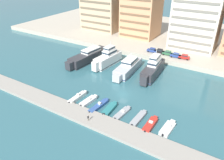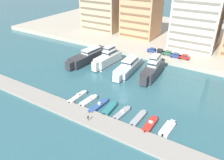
{
  "view_description": "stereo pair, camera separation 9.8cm",
  "coord_description": "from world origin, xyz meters",
  "px_view_note": "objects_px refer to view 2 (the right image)",
  "views": [
    {
      "loc": [
        26.16,
        -49.31,
        35.48
      ],
      "look_at": [
        -5.2,
        1.9,
        2.5
      ],
      "focal_mm": 35.0,
      "sensor_mm": 36.0,
      "label": 1
    },
    {
      "loc": [
        26.25,
        -49.26,
        35.48
      ],
      "look_at": [
        -5.2,
        1.9,
        2.5
      ],
      "focal_mm": 35.0,
      "sensor_mm": 36.0,
      "label": 2
    }
  ],
  "objects_px": {
    "motorboat_white_far_left": "(78,97)",
    "car_blue_center_left": "(176,55)",
    "motorboat_red_mid_right": "(150,125)",
    "car_blue_far_left": "(152,50)",
    "motorboat_white_right": "(168,128)",
    "yacht_charcoal_center_left": "(153,69)",
    "motorboat_grey_center_right": "(138,118)",
    "yacht_charcoal_far_left": "(89,56)",
    "yacht_silver_mid_left": "(128,67)",
    "pedestrian_near_edge": "(88,117)",
    "yacht_white_left": "(108,59)",
    "motorboat_white_left": "(89,101)",
    "motorboat_blue_mid_left": "(99,106)",
    "motorboat_grey_center": "(122,113)",
    "car_black_left": "(160,51)",
    "car_red_center": "(184,57)",
    "car_green_mid_left": "(168,53)",
    "motorboat_teal_center_left": "(110,109)"
  },
  "relations": [
    {
      "from": "motorboat_blue_mid_left",
      "to": "motorboat_grey_center",
      "type": "bearing_deg",
      "value": 5.1
    },
    {
      "from": "car_blue_center_left",
      "to": "car_blue_far_left",
      "type": "bearing_deg",
      "value": 177.8
    },
    {
      "from": "yacht_charcoal_far_left",
      "to": "motorboat_white_left",
      "type": "distance_m",
      "value": 29.23
    },
    {
      "from": "motorboat_teal_center_left",
      "to": "motorboat_white_right",
      "type": "xyz_separation_m",
      "value": [
        15.98,
        0.44,
        0.07
      ]
    },
    {
      "from": "motorboat_white_far_left",
      "to": "car_blue_center_left",
      "type": "bearing_deg",
      "value": 68.36
    },
    {
      "from": "motorboat_blue_mid_left",
      "to": "motorboat_grey_center",
      "type": "height_order",
      "value": "motorboat_blue_mid_left"
    },
    {
      "from": "motorboat_red_mid_right",
      "to": "car_blue_far_left",
      "type": "distance_m",
      "value": 44.57
    },
    {
      "from": "yacht_charcoal_center_left",
      "to": "motorboat_white_left",
      "type": "xyz_separation_m",
      "value": [
        -9.05,
        -25.11,
        -2.1
      ]
    },
    {
      "from": "yacht_charcoal_center_left",
      "to": "motorboat_grey_center",
      "type": "height_order",
      "value": "yacht_charcoal_center_left"
    },
    {
      "from": "motorboat_white_right",
      "to": "car_blue_far_left",
      "type": "distance_m",
      "value": 45.4
    },
    {
      "from": "motorboat_white_right",
      "to": "car_blue_far_left",
      "type": "relative_size",
      "value": 1.6
    },
    {
      "from": "motorboat_grey_center_right",
      "to": "car_black_left",
      "type": "distance_m",
      "value": 42.23
    },
    {
      "from": "motorboat_blue_mid_left",
      "to": "motorboat_teal_center_left",
      "type": "distance_m",
      "value": 3.29
    },
    {
      "from": "motorboat_white_far_left",
      "to": "car_red_center",
      "type": "height_order",
      "value": "car_red_center"
    },
    {
      "from": "car_blue_center_left",
      "to": "motorboat_grey_center",
      "type": "bearing_deg",
      "value": -92.1
    },
    {
      "from": "motorboat_grey_center",
      "to": "car_red_center",
      "type": "height_order",
      "value": "car_red_center"
    },
    {
      "from": "motorboat_blue_mid_left",
      "to": "motorboat_red_mid_right",
      "type": "height_order",
      "value": "motorboat_red_mid_right"
    },
    {
      "from": "motorboat_grey_center_right",
      "to": "car_black_left",
      "type": "relative_size",
      "value": 1.72
    },
    {
      "from": "yacht_silver_mid_left",
      "to": "motorboat_white_left",
      "type": "relative_size",
      "value": 2.81
    },
    {
      "from": "yacht_charcoal_center_left",
      "to": "motorboat_grey_center_right",
      "type": "relative_size",
      "value": 2.48
    },
    {
      "from": "yacht_white_left",
      "to": "motorboat_blue_mid_left",
      "type": "distance_m",
      "value": 27.84
    },
    {
      "from": "yacht_white_left",
      "to": "car_black_left",
      "type": "distance_m",
      "value": 22.3
    },
    {
      "from": "motorboat_grey_center_right",
      "to": "motorboat_red_mid_right",
      "type": "distance_m",
      "value": 3.61
    },
    {
      "from": "car_blue_center_left",
      "to": "car_red_center",
      "type": "relative_size",
      "value": 0.99
    },
    {
      "from": "motorboat_white_far_left",
      "to": "pedestrian_near_edge",
      "type": "distance_m",
      "value": 11.52
    },
    {
      "from": "motorboat_white_left",
      "to": "motorboat_white_right",
      "type": "xyz_separation_m",
      "value": [
        23.0,
        0.59,
        0.01
      ]
    },
    {
      "from": "motorboat_red_mid_right",
      "to": "car_blue_center_left",
      "type": "xyz_separation_m",
      "value": [
        -6.66,
        40.89,
        2.42
      ]
    },
    {
      "from": "motorboat_grey_center_right",
      "to": "pedestrian_near_edge",
      "type": "xyz_separation_m",
      "value": [
        -10.15,
        -7.52,
        1.2
      ]
    },
    {
      "from": "motorboat_grey_center_right",
      "to": "car_red_center",
      "type": "height_order",
      "value": "car_red_center"
    },
    {
      "from": "motorboat_white_far_left",
      "to": "car_blue_far_left",
      "type": "bearing_deg",
      "value": 81.5
    },
    {
      "from": "motorboat_white_left",
      "to": "yacht_silver_mid_left",
      "type": "bearing_deg",
      "value": 89.25
    },
    {
      "from": "yacht_charcoal_center_left",
      "to": "car_green_mid_left",
      "type": "distance_m",
      "value": 16.09
    },
    {
      "from": "yacht_silver_mid_left",
      "to": "motorboat_white_left",
      "type": "xyz_separation_m",
      "value": [
        -0.3,
        -23.23,
        -1.32
      ]
    },
    {
      "from": "car_black_left",
      "to": "car_blue_far_left",
      "type": "bearing_deg",
      "value": -171.6
    },
    {
      "from": "car_blue_far_left",
      "to": "motorboat_grey_center",
      "type": "bearing_deg",
      "value": -78.18
    },
    {
      "from": "motorboat_teal_center_left",
      "to": "car_green_mid_left",
      "type": "relative_size",
      "value": 1.58
    },
    {
      "from": "motorboat_white_far_left",
      "to": "car_red_center",
      "type": "xyz_separation_m",
      "value": [
        19.43,
        40.79,
        2.43
      ]
    },
    {
      "from": "yacht_charcoal_far_left",
      "to": "motorboat_red_mid_right",
      "type": "distance_m",
      "value": 43.48
    },
    {
      "from": "yacht_silver_mid_left",
      "to": "pedestrian_near_edge",
      "type": "bearing_deg",
      "value": -80.71
    },
    {
      "from": "motorboat_blue_mid_left",
      "to": "motorboat_white_right",
      "type": "bearing_deg",
      "value": 2.97
    },
    {
      "from": "yacht_white_left",
      "to": "motorboat_white_right",
      "type": "relative_size",
      "value": 2.42
    },
    {
      "from": "car_black_left",
      "to": "car_green_mid_left",
      "type": "distance_m",
      "value": 3.52
    },
    {
      "from": "yacht_charcoal_far_left",
      "to": "car_blue_center_left",
      "type": "height_order",
      "value": "yacht_charcoal_far_left"
    },
    {
      "from": "yacht_white_left",
      "to": "yacht_charcoal_center_left",
      "type": "bearing_deg",
      "value": 2.78
    },
    {
      "from": "yacht_charcoal_center_left",
      "to": "car_black_left",
      "type": "relative_size",
      "value": 4.25
    },
    {
      "from": "car_black_left",
      "to": "car_blue_center_left",
      "type": "height_order",
      "value": "same"
    },
    {
      "from": "motorboat_blue_mid_left",
      "to": "car_black_left",
      "type": "height_order",
      "value": "car_black_left"
    },
    {
      "from": "yacht_white_left",
      "to": "motorboat_red_mid_right",
      "type": "xyz_separation_m",
      "value": [
        27.92,
        -24.59,
        -2.17
      ]
    },
    {
      "from": "motorboat_blue_mid_left",
      "to": "motorboat_grey_center",
      "type": "distance_m",
      "value": 7.05
    },
    {
      "from": "yacht_white_left",
      "to": "motorboat_red_mid_right",
      "type": "distance_m",
      "value": 37.26
    }
  ]
}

